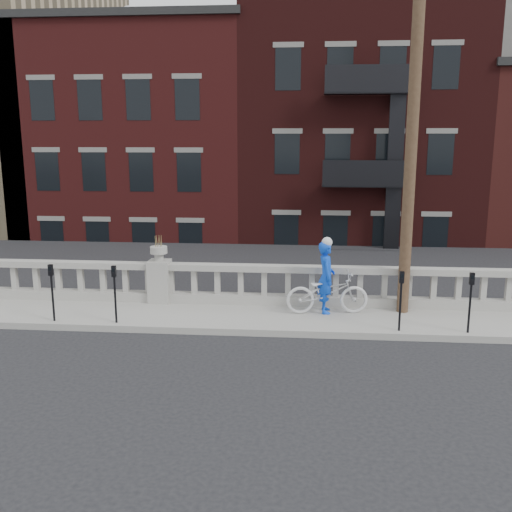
{
  "coord_description": "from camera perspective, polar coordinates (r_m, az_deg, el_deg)",
  "views": [
    {
      "loc": [
        3.74,
        -10.21,
        4.43
      ],
      "look_at": [
        2.59,
        3.2,
        1.58
      ],
      "focal_mm": 40.0,
      "sensor_mm": 36.0,
      "label": 1
    }
  ],
  "objects": [
    {
      "name": "lower_level",
      "position": [
        33.45,
        -0.55,
        8.89
      ],
      "size": [
        80.0,
        44.0,
        20.8
      ],
      "color": "#605E59",
      "rests_on": "ground"
    },
    {
      "name": "bicycle",
      "position": [
        14.04,
        7.13,
        -3.63
      ],
      "size": [
        2.07,
        0.95,
        1.05
      ],
      "primitive_type": "imported",
      "rotation": [
        0.0,
        0.0,
        1.7
      ],
      "color": "silver",
      "rests_on": "sidewalk"
    },
    {
      "name": "cyclist",
      "position": [
        14.03,
        7.02,
        -2.11
      ],
      "size": [
        0.46,
        0.67,
        1.77
      ],
      "primitive_type": "imported",
      "rotation": [
        0.0,
        0.0,
        1.63
      ],
      "color": "blue",
      "rests_on": "sidewalk"
    },
    {
      "name": "parking_meter_c",
      "position": [
        13.01,
        14.29,
        -3.72
      ],
      "size": [
        0.1,
        0.09,
        1.36
      ],
      "color": "black",
      "rests_on": "sidewalk"
    },
    {
      "name": "utility_pole",
      "position": [
        14.05,
        15.51,
        14.85
      ],
      "size": [
        1.6,
        0.28,
        10.0
      ],
      "color": "#422D1E",
      "rests_on": "sidewalk"
    },
    {
      "name": "ground",
      "position": [
        11.74,
        -14.32,
        -10.58
      ],
      "size": [
        120.0,
        120.0,
        0.0
      ],
      "primitive_type": "plane",
      "color": "black",
      "rests_on": "ground"
    },
    {
      "name": "sidewalk",
      "position": [
        14.4,
        -10.44,
        -5.83
      ],
      "size": [
        32.0,
        2.2,
        0.15
      ],
      "primitive_type": "cube",
      "color": "#9B9990",
      "rests_on": "ground"
    },
    {
      "name": "parking_meter_d",
      "position": [
        13.34,
        20.67,
        -3.74
      ],
      "size": [
        0.1,
        0.09,
        1.36
      ],
      "color": "black",
      "rests_on": "sidewalk"
    },
    {
      "name": "parking_meter_b",
      "position": [
        13.54,
        -13.95,
        -3.08
      ],
      "size": [
        0.1,
        0.09,
        1.36
      ],
      "color": "black",
      "rests_on": "sidewalk"
    },
    {
      "name": "parking_meter_a",
      "position": [
        14.09,
        -19.74,
        -2.85
      ],
      "size": [
        0.1,
        0.09,
        1.36
      ],
      "color": "black",
      "rests_on": "sidewalk"
    },
    {
      "name": "balustrade",
      "position": [
        15.13,
        -9.58,
        -2.7
      ],
      "size": [
        28.0,
        0.34,
        1.03
      ],
      "color": "#9B9990",
      "rests_on": "sidewalk"
    },
    {
      "name": "planter_pedestal",
      "position": [
        15.08,
        -9.61,
        -2.01
      ],
      "size": [
        0.55,
        0.55,
        1.76
      ],
      "color": "#9B9990",
      "rests_on": "sidewalk"
    }
  ]
}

